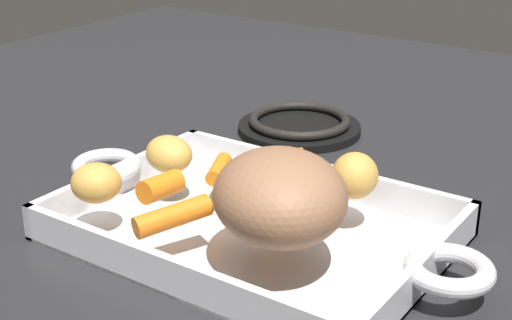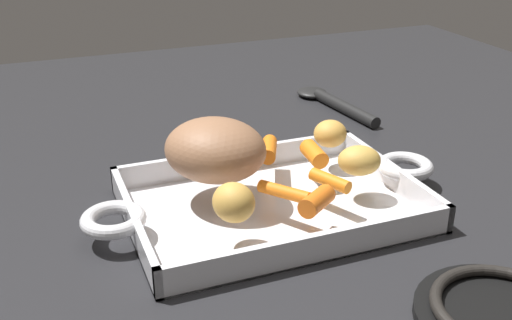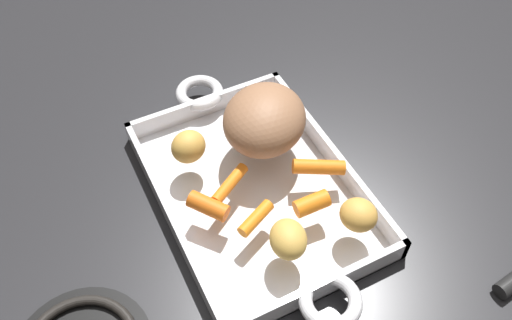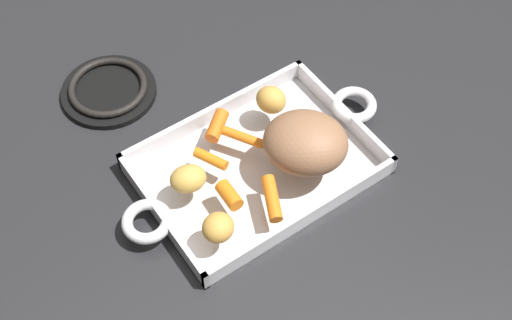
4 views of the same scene
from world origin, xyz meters
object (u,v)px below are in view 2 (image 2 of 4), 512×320
Objects in this scene: baby_carrot_southwest at (285,192)px; potato_golden_large at (234,202)px; baby_carrot_short at (269,149)px; serving_spoon at (331,101)px; stove_burner_rear at (502,314)px; baby_carrot_center_right at (330,181)px; baby_carrot_northeast at (317,201)px; pork_roast at (215,150)px; potato_near_roast at (359,161)px; baby_carrot_southeast at (314,154)px; roasting_dish at (272,202)px; potato_whole at (330,134)px.

baby_carrot_southwest is 0.08m from potato_golden_large.
serving_spoon is (0.21, 0.23, -0.04)m from baby_carrot_short.
baby_carrot_short is 0.35m from stove_burner_rear.
baby_carrot_southwest is 0.42× the size of stove_burner_rear.
serving_spoon is at bearing 49.90° from potato_golden_large.
potato_golden_large is 0.49m from serving_spoon.
baby_carrot_northeast is at bearing -131.53° from baby_carrot_center_right.
pork_roast is 0.35m from stove_burner_rear.
serving_spoon is (0.31, 0.37, -0.05)m from potato_golden_large.
potato_near_roast is at bearing 15.62° from potato_golden_large.
baby_carrot_northeast is 0.11m from potato_near_roast.
pork_roast is at bearing -156.83° from baby_carrot_short.
baby_carrot_southeast reaches higher than baby_carrot_center_right.
stove_burner_rear is at bearing -67.05° from roasting_dish.
potato_near_roast is at bearing 35.20° from baby_carrot_northeast.
stove_burner_rear is at bearing -83.04° from baby_carrot_southeast.
stove_burner_rear is (0.11, -0.23, -0.03)m from baby_carrot_southwest.
baby_carrot_northeast is at bearing -56.49° from pork_roast.
serving_spoon is (0.24, 0.31, -0.00)m from roasting_dish.
baby_carrot_short is 0.31× the size of serving_spoon.
baby_carrot_southwest is at bearing 20.66° from potato_golden_large.
baby_carrot_short is 1.29× the size of potato_near_roast.
pork_roast is at bearing 118.67° from stove_burner_rear.
baby_carrot_northeast reaches higher than roasting_dish.
potato_near_roast is 1.10× the size of potato_golden_large.
baby_carrot_southeast is 0.28× the size of stove_burner_rear.
baby_carrot_southwest is 1.25× the size of baby_carrot_center_right.
roasting_dish reaches higher than serving_spoon.
serving_spoon is at bearing 77.01° from stove_burner_rear.
baby_carrot_northeast is 0.23× the size of serving_spoon.
roasting_dish is 10.33× the size of baby_carrot_southeast.
baby_carrot_southeast is at bearing -0.79° from pork_roast.
potato_near_roast reaches higher than roasting_dish.
potato_near_roast is at bearing 150.87° from serving_spoon.
baby_carrot_short is at bearing 106.94° from baby_carrot_center_right.
baby_carrot_short is (0.01, 0.15, -0.00)m from baby_carrot_northeast.
baby_carrot_northeast reaches higher than stove_burner_rear.
baby_carrot_short is 1.42× the size of potato_golden_large.
roasting_dish is at bearing -151.93° from baby_carrot_southeast.
baby_carrot_southeast is 0.94× the size of potato_whole.
stove_burner_rear is at bearing -77.77° from baby_carrot_center_right.
serving_spoon is at bearing 61.66° from baby_carrot_center_right.
roasting_dish is 8.49× the size of baby_carrot_center_right.
potato_near_roast reaches higher than stove_burner_rear.
serving_spoon is (0.17, 0.27, -0.04)m from baby_carrot_southeast.
pork_roast reaches higher than baby_carrot_center_right.
baby_carrot_southwest is at bearing -135.76° from potato_whole.
baby_carrot_center_right is at bearing 5.96° from baby_carrot_southwest.
potato_whole is at bearing 11.90° from pork_roast.
baby_carrot_southwest is at bearing 115.99° from stove_burner_rear.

